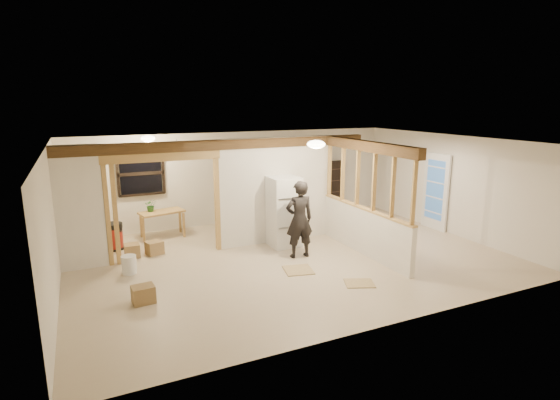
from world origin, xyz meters
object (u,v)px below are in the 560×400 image
shop_vac (113,236)px  bookshelf (331,187)px  woman (299,219)px  work_table (162,224)px  refrigerator (284,212)px

shop_vac → bookshelf: 6.36m
woman → shop_vac: size_ratio=2.70×
woman → work_table: size_ratio=1.60×
refrigerator → woman: size_ratio=0.97×
refrigerator → bookshelf: bearing=40.3°
work_table → woman: bearing=-59.8°
refrigerator → work_table: 3.11m
work_table → shop_vac: work_table is taller
woman → work_table: bearing=-43.0°
refrigerator → shop_vac: refrigerator is taller
shop_vac → bookshelf: (6.29, 0.87, 0.47)m
shop_vac → refrigerator: bearing=-20.5°
shop_vac → bookshelf: bearing=7.9°
woman → shop_vac: bearing=-26.5°
shop_vac → bookshelf: size_ratio=0.40×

